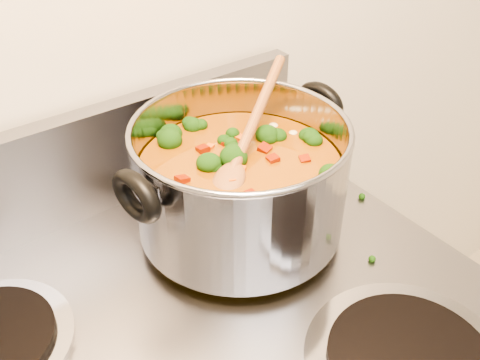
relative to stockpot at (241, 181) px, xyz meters
name	(u,v)px	position (x,y,z in m)	size (l,w,h in m)	color
stockpot	(241,181)	(0.00, 0.00, 0.00)	(0.34, 0.28, 0.17)	#94949B
wooden_spoon	(243,146)	(0.01, 0.01, 0.05)	(0.23, 0.17, 0.10)	brown
cooktop_crumbs	(207,337)	(-0.14, -0.13, -0.08)	(0.13, 0.38, 0.01)	black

